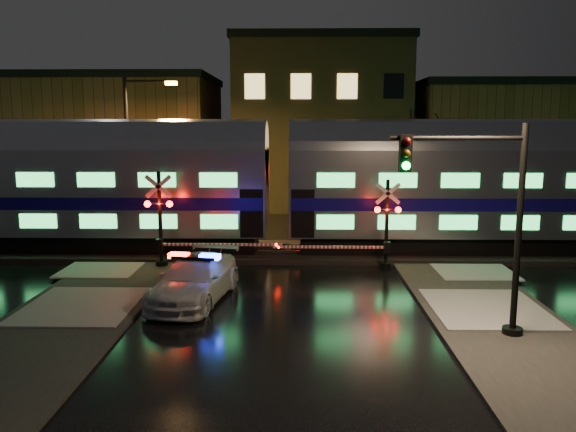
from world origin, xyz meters
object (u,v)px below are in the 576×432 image
object	(u,v)px
crossing_signal_right	(378,233)
traffic_light	(485,227)
streetlight	(133,146)
crossing_signal_left	(169,229)
police_car	(195,279)

from	to	relation	value
crossing_signal_right	traffic_light	xyz separation A→B (m)	(1.83, -7.50, 1.63)
traffic_light	streetlight	world-z (taller)	streetlight
crossing_signal_left	streetlight	distance (m)	8.10
police_car	crossing_signal_left	world-z (taller)	crossing_signal_left
crossing_signal_left	police_car	bearing A→B (deg)	-66.54
police_car	crossing_signal_right	world-z (taller)	crossing_signal_right
crossing_signal_right	traffic_light	world-z (taller)	traffic_light
traffic_light	streetlight	bearing A→B (deg)	123.16
crossing_signal_right	streetlight	xyz separation A→B (m)	(-11.90, 6.70, 3.27)
police_car	traffic_light	xyz separation A→B (m)	(8.57, -3.25, 2.42)
traffic_light	crossing_signal_right	bearing A→B (deg)	92.82
crossing_signal_left	streetlight	xyz separation A→B (m)	(-3.31, 6.70, 3.13)
police_car	streetlight	distance (m)	12.78
police_car	traffic_light	size ratio (longest dim) A/B	0.89
streetlight	crossing_signal_left	bearing A→B (deg)	-63.66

